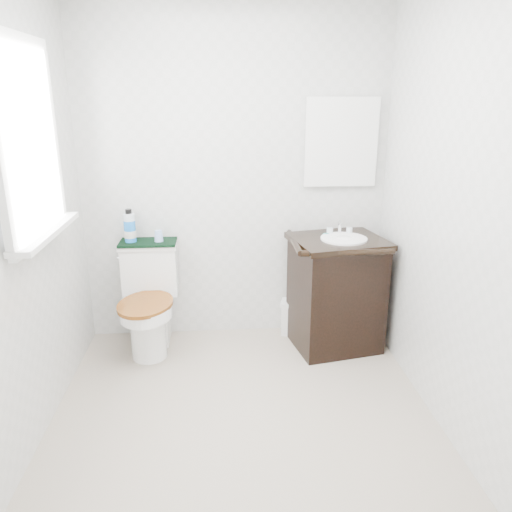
{
  "coord_description": "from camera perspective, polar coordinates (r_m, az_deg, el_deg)",
  "views": [
    {
      "loc": [
        -0.11,
        -2.38,
        1.78
      ],
      "look_at": [
        0.12,
        0.75,
        0.76
      ],
      "focal_mm": 35.0,
      "sensor_mm": 36.0,
      "label": 1
    }
  ],
  "objects": [
    {
      "name": "toilet",
      "position": [
        3.68,
        -12.05,
        -5.44
      ],
      "size": [
        0.43,
        0.65,
        0.76
      ],
      "color": "white",
      "rests_on": "floor"
    },
    {
      "name": "vanity",
      "position": [
        3.64,
        9.13,
        -3.9
      ],
      "size": [
        0.71,
        0.64,
        0.92
      ],
      "color": "black",
      "rests_on": "floor"
    },
    {
      "name": "window",
      "position": [
        2.81,
        -24.77,
        11.79
      ],
      "size": [
        0.02,
        0.7,
        0.9
      ],
      "primitive_type": "cube",
      "color": "white",
      "rests_on": "wall_left"
    },
    {
      "name": "wall_left",
      "position": [
        2.64,
        -26.19,
        3.55
      ],
      "size": [
        0.0,
        2.4,
        2.4
      ],
      "primitive_type": "plane",
      "rotation": [
        1.57,
        0.0,
        1.57
      ],
      "color": "silver",
      "rests_on": "ground"
    },
    {
      "name": "trash_bin",
      "position": [
        3.88,
        4.25,
        -6.97
      ],
      "size": [
        0.22,
        0.19,
        0.27
      ],
      "color": "white",
      "rests_on": "floor"
    },
    {
      "name": "soap_bar",
      "position": [
        3.58,
        8.11,
        2.52
      ],
      "size": [
        0.06,
        0.04,
        0.02
      ],
      "primitive_type": "ellipsoid",
      "color": "#1A7C7D",
      "rests_on": "vanity"
    },
    {
      "name": "wall_back",
      "position": [
        3.63,
        -2.48,
        8.86
      ],
      "size": [
        2.4,
        0.0,
        2.4
      ],
      "primitive_type": "plane",
      "rotation": [
        1.57,
        0.0,
        0.0
      ],
      "color": "silver",
      "rests_on": "ground"
    },
    {
      "name": "mirror",
      "position": [
        3.67,
        9.72,
        12.67
      ],
      "size": [
        0.5,
        0.02,
        0.6
      ],
      "primitive_type": "cube",
      "color": "silver",
      "rests_on": "wall_back"
    },
    {
      "name": "cup",
      "position": [
        3.62,
        -11.06,
        2.28
      ],
      "size": [
        0.06,
        0.06,
        0.08
      ],
      "primitive_type": "cone",
      "color": "#8DAEE6",
      "rests_on": "towel"
    },
    {
      "name": "floor",
      "position": [
        2.97,
        -1.35,
        -18.7
      ],
      "size": [
        2.4,
        2.4,
        0.0
      ],
      "primitive_type": "plane",
      "color": "#B3A490",
      "rests_on": "ground"
    },
    {
      "name": "mouthwash_bottle",
      "position": [
        3.64,
        -14.24,
        3.24
      ],
      "size": [
        0.08,
        0.08,
        0.24
      ],
      "color": "blue",
      "rests_on": "towel"
    },
    {
      "name": "wall_right",
      "position": [
        2.73,
        22.24,
        4.49
      ],
      "size": [
        0.0,
        2.4,
        2.4
      ],
      "primitive_type": "plane",
      "rotation": [
        1.57,
        0.0,
        -1.57
      ],
      "color": "silver",
      "rests_on": "ground"
    },
    {
      "name": "towel",
      "position": [
        3.65,
        -12.25,
        1.54
      ],
      "size": [
        0.4,
        0.22,
        0.02
      ],
      "primitive_type": "cube",
      "color": "black",
      "rests_on": "toilet"
    },
    {
      "name": "wall_front",
      "position": [
        1.32,
        0.98,
        -7.92
      ],
      "size": [
        2.4,
        0.0,
        2.4
      ],
      "primitive_type": "plane",
      "rotation": [
        -1.57,
        0.0,
        0.0
      ],
      "color": "silver",
      "rests_on": "ground"
    }
  ]
}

